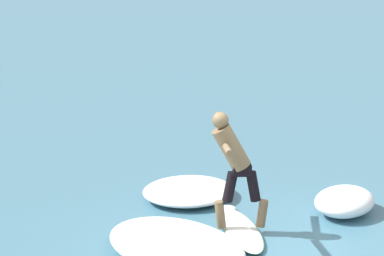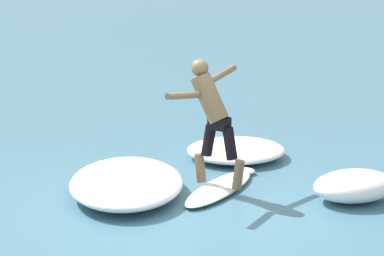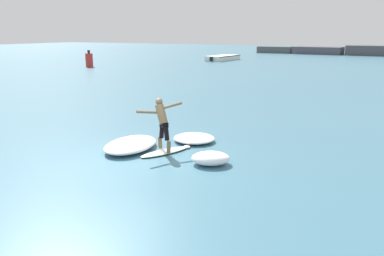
{
  "view_description": "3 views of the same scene",
  "coord_description": "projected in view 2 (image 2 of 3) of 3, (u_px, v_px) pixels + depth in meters",
  "views": [
    {
      "loc": [
        -7.34,
        -8.63,
        4.85
      ],
      "look_at": [
        0.49,
        2.2,
        1.27
      ],
      "focal_mm": 85.0,
      "sensor_mm": 36.0,
      "label": 1
    },
    {
      "loc": [
        0.34,
        -10.92,
        3.9
      ],
      "look_at": [
        0.0,
        2.0,
        0.61
      ],
      "focal_mm": 85.0,
      "sensor_mm": 36.0,
      "label": 2
    },
    {
      "loc": [
        6.52,
        -9.23,
        3.91
      ],
      "look_at": [
        0.92,
        1.85,
        0.7
      ],
      "focal_mm": 35.0,
      "sensor_mm": 36.0,
      "label": 3
    }
  ],
  "objects": [
    {
      "name": "ground_plane",
      "position": [
        188.0,
        213.0,
        11.55
      ],
      "size": [
        200.0,
        200.0,
        0.0
      ],
      "primitive_type": "plane",
      "color": "#3E6C81"
    },
    {
      "name": "wave_foam_at_tail",
      "position": [
        126.0,
        183.0,
        12.22
      ],
      "size": [
        1.64,
        2.32,
        0.34
      ],
      "color": "white",
      "rests_on": "ground"
    },
    {
      "name": "surfer",
      "position": [
        211.0,
        111.0,
        12.17
      ],
      "size": [
        1.07,
        1.45,
        1.71
      ],
      "color": "brown",
      "rests_on": "surfboard"
    },
    {
      "name": "wave_foam_at_nose",
      "position": [
        354.0,
        186.0,
        12.01
      ],
      "size": [
        1.44,
        1.32,
        0.39
      ],
      "color": "white",
      "rests_on": "ground"
    },
    {
      "name": "wave_foam_beside",
      "position": [
        236.0,
        150.0,
        13.95
      ],
      "size": [
        1.77,
        1.69,
        0.25
      ],
      "color": "white",
      "rests_on": "ground"
    },
    {
      "name": "surfboard",
      "position": [
        220.0,
        188.0,
        12.39
      ],
      "size": [
        1.23,
        1.92,
        0.23
      ],
      "color": "white",
      "rests_on": "ground"
    }
  ]
}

